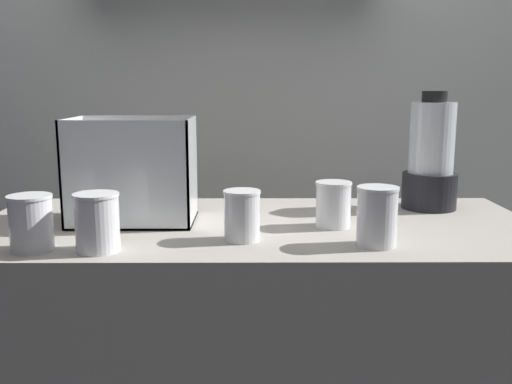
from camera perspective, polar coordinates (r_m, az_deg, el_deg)
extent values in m
cube|color=silver|center=(2.17, -0.12, 10.86)|extent=(2.60, 0.04, 2.50)
cube|color=white|center=(1.49, -11.95, -2.71)|extent=(0.30, 0.21, 0.01)
cube|color=white|center=(1.37, -12.97, 1.51)|extent=(0.30, 0.01, 0.26)
cube|color=white|center=(1.57, -11.41, 2.68)|extent=(0.30, 0.01, 0.26)
cube|color=white|center=(1.51, -17.68, 2.07)|extent=(0.01, 0.21, 0.26)
cube|color=white|center=(1.45, -6.36, 2.17)|extent=(0.01, 0.21, 0.26)
cone|color=orange|center=(1.50, -13.25, -2.00)|extent=(0.16, 0.09, 0.03)
cone|color=orange|center=(1.48, -10.41, -1.92)|extent=(0.18, 0.06, 0.03)
cone|color=orange|center=(1.50, -13.89, -2.03)|extent=(0.11, 0.16, 0.03)
cone|color=orange|center=(1.49, -10.90, -1.83)|extent=(0.15, 0.04, 0.03)
cone|color=orange|center=(1.48, -11.20, -0.75)|extent=(0.17, 0.11, 0.03)
cone|color=orange|center=(1.51, -14.25, -0.55)|extent=(0.16, 0.05, 0.03)
cone|color=orange|center=(1.51, -13.60, -0.90)|extent=(0.12, 0.12, 0.03)
cone|color=orange|center=(1.49, -13.24, -0.54)|extent=(0.12, 0.16, 0.04)
cone|color=orange|center=(1.48, -12.66, 0.38)|extent=(0.15, 0.13, 0.03)
cone|color=orange|center=(1.48, -13.04, 0.44)|extent=(0.18, 0.06, 0.03)
cone|color=orange|center=(1.48, -12.92, 0.12)|extent=(0.16, 0.12, 0.03)
cone|color=orange|center=(1.48, -11.93, 0.40)|extent=(0.03, 0.17, 0.03)
cylinder|color=black|center=(1.67, 16.81, 0.14)|extent=(0.15, 0.15, 0.10)
cylinder|color=silver|center=(1.66, 17.08, 5.16)|extent=(0.12, 0.12, 0.19)
cylinder|color=maroon|center=(1.66, 16.94, 2.51)|extent=(0.11, 0.11, 0.04)
cylinder|color=black|center=(1.65, 17.30, 9.04)|extent=(0.07, 0.07, 0.03)
cylinder|color=white|center=(1.28, -21.42, -3.02)|extent=(0.09, 0.09, 0.11)
cylinder|color=orange|center=(1.29, -21.37, -3.69)|extent=(0.08, 0.08, 0.08)
cylinder|color=white|center=(1.27, -21.60, -0.43)|extent=(0.09, 0.09, 0.01)
cylinder|color=white|center=(1.23, -15.49, -3.07)|extent=(0.09, 0.09, 0.12)
cylinder|color=red|center=(1.24, -15.45, -3.86)|extent=(0.08, 0.08, 0.08)
cylinder|color=white|center=(1.22, -15.63, -0.28)|extent=(0.09, 0.09, 0.01)
cylinder|color=white|center=(1.27, -1.39, -2.48)|extent=(0.08, 0.08, 0.11)
cylinder|color=orange|center=(1.27, -1.39, -2.86)|extent=(0.07, 0.07, 0.09)
cylinder|color=white|center=(1.26, -1.40, 0.02)|extent=(0.08, 0.08, 0.01)
cylinder|color=white|center=(1.41, 7.68, -1.35)|extent=(0.08, 0.08, 0.11)
cylinder|color=red|center=(1.41, 7.67, -1.74)|extent=(0.08, 0.08, 0.09)
cylinder|color=white|center=(1.40, 7.74, 0.88)|extent=(0.09, 0.09, 0.01)
cylinder|color=white|center=(1.25, 11.92, -2.53)|extent=(0.09, 0.09, 0.12)
cylinder|color=maroon|center=(1.26, 11.88, -3.46)|extent=(0.08, 0.08, 0.08)
cylinder|color=white|center=(1.24, 12.03, 0.37)|extent=(0.09, 0.09, 0.01)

